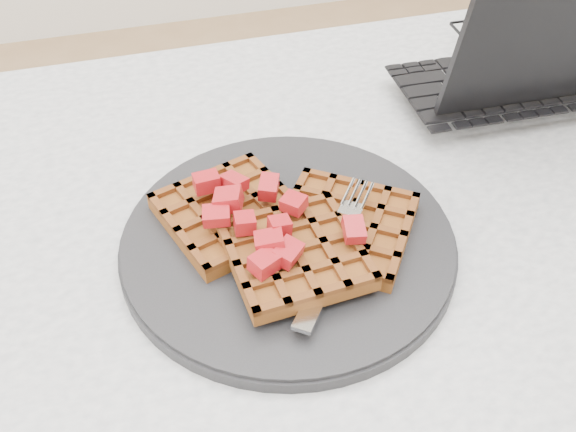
# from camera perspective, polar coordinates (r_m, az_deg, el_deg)

# --- Properties ---
(table) EXTENTS (1.20, 0.80, 0.75)m
(table) POSITION_cam_1_polar(r_m,az_deg,el_deg) (0.69, 4.73, -8.60)
(table) COLOR silver
(table) RESTS_ON ground
(plate) EXTENTS (0.31, 0.31, 0.02)m
(plate) POSITION_cam_1_polar(r_m,az_deg,el_deg) (0.59, -0.00, -2.27)
(plate) COLOR black
(plate) RESTS_ON table
(waffles) EXTENTS (0.25, 0.21, 0.03)m
(waffles) POSITION_cam_1_polar(r_m,az_deg,el_deg) (0.57, 0.12, -1.18)
(waffles) COLOR brown
(waffles) RESTS_ON plate
(strawberry_pile) EXTENTS (0.15, 0.15, 0.02)m
(strawberry_pile) POSITION_cam_1_polar(r_m,az_deg,el_deg) (0.56, 0.00, 1.05)
(strawberry_pile) COLOR #8D040C
(strawberry_pile) RESTS_ON waffles
(fork) EXTENTS (0.13, 0.16, 0.02)m
(fork) POSITION_cam_1_polar(r_m,az_deg,el_deg) (0.56, 4.52, -2.95)
(fork) COLOR silver
(fork) RESTS_ON plate
(laptop) EXTENTS (0.36, 0.27, 0.24)m
(laptop) POSITION_cam_1_polar(r_m,az_deg,el_deg) (0.85, 21.19, 13.14)
(laptop) COLOR black
(laptop) RESTS_ON table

